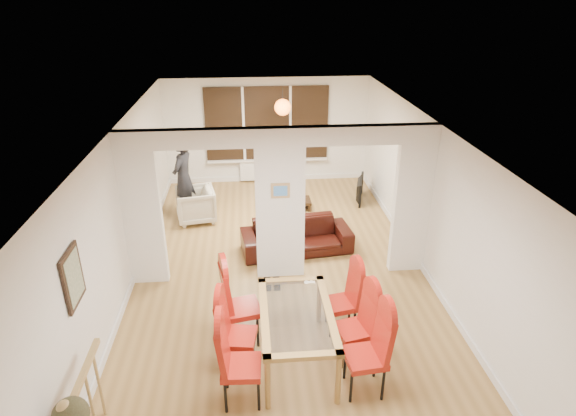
{
  "coord_description": "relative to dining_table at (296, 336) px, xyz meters",
  "views": [
    {
      "loc": [
        -0.49,
        -7.1,
        4.51
      ],
      "look_at": [
        0.18,
        0.6,
        0.97
      ],
      "focal_mm": 30.0,
      "sensor_mm": 36.0,
      "label": 1
    }
  ],
  "objects": [
    {
      "name": "floor",
      "position": [
        -0.05,
        2.14,
        -0.38
      ],
      "size": [
        5.0,
        9.0,
        0.01
      ],
      "primitive_type": "cube",
      "color": "olive",
      "rests_on": "ground"
    },
    {
      "name": "room_walls",
      "position": [
        -0.05,
        2.14,
        0.92
      ],
      "size": [
        5.0,
        9.0,
        2.6
      ],
      "primitive_type": null,
      "color": "silver",
      "rests_on": "floor"
    },
    {
      "name": "divider_wall",
      "position": [
        -0.05,
        2.14,
        0.92
      ],
      "size": [
        5.0,
        0.18,
        2.6
      ],
      "primitive_type": "cube",
      "color": "white",
      "rests_on": "floor"
    },
    {
      "name": "bay_window_blinds",
      "position": [
        -0.05,
        6.58,
        1.12
      ],
      "size": [
        3.0,
        0.08,
        1.8
      ],
      "primitive_type": "cube",
      "color": "black",
      "rests_on": "room_walls"
    },
    {
      "name": "radiator",
      "position": [
        -0.05,
        6.54,
        -0.08
      ],
      "size": [
        1.4,
        0.08,
        0.5
      ],
      "primitive_type": "cube",
      "color": "white",
      "rests_on": "floor"
    },
    {
      "name": "pendant_light",
      "position": [
        0.25,
        5.44,
        1.77
      ],
      "size": [
        0.36,
        0.36,
        0.36
      ],
      "primitive_type": "sphere",
      "color": "orange",
      "rests_on": "room_walls"
    },
    {
      "name": "stair_newel",
      "position": [
        -2.3,
        -1.06,
        0.17
      ],
      "size": [
        0.4,
        1.2,
        1.1
      ],
      "primitive_type": null,
      "color": "#A3824B",
      "rests_on": "floor"
    },
    {
      "name": "wall_poster",
      "position": [
        -2.52,
        -0.26,
        1.22
      ],
      "size": [
        0.04,
        0.52,
        0.67
      ],
      "primitive_type": "cube",
      "color": "gray",
      "rests_on": "room_walls"
    },
    {
      "name": "pillar_photo",
      "position": [
        -0.05,
        2.04,
        1.22
      ],
      "size": [
        0.3,
        0.03,
        0.25
      ],
      "primitive_type": "cube",
      "color": "#4C8CD8",
      "rests_on": "divider_wall"
    },
    {
      "name": "dining_table",
      "position": [
        0.0,
        0.0,
        0.0
      ],
      "size": [
        0.92,
        1.64,
        0.77
      ],
      "primitive_type": null,
      "color": "olive",
      "rests_on": "floor"
    },
    {
      "name": "dining_chair_la",
      "position": [
        -0.71,
        -0.61,
        0.19
      ],
      "size": [
        0.48,
        0.48,
        1.15
      ],
      "primitive_type": null,
      "rotation": [
        0.0,
        0.0,
        -0.05
      ],
      "color": "maroon",
      "rests_on": "floor"
    },
    {
      "name": "dining_chair_lb",
      "position": [
        -0.75,
        -0.05,
        0.16
      ],
      "size": [
        0.5,
        0.5,
        1.09
      ],
      "primitive_type": null,
      "rotation": [
        0.0,
        0.0,
        -0.15
      ],
      "color": "maroon",
      "rests_on": "floor"
    },
    {
      "name": "dining_chair_lc",
      "position": [
        -0.7,
        0.51,
        0.21
      ],
      "size": [
        0.56,
        0.56,
        1.18
      ],
      "primitive_type": null,
      "rotation": [
        0.0,
        0.0,
        0.21
      ],
      "color": "maroon",
      "rests_on": "floor"
    },
    {
      "name": "dining_chair_ra",
      "position": [
        0.76,
        -0.58,
        0.2
      ],
      "size": [
        0.51,
        0.51,
        1.16
      ],
      "primitive_type": null,
      "rotation": [
        0.0,
        0.0,
        0.1
      ],
      "color": "maroon",
      "rests_on": "floor"
    },
    {
      "name": "dining_chair_rb",
      "position": [
        0.75,
        -0.03,
        0.16
      ],
      "size": [
        0.52,
        0.52,
        1.08
      ],
      "primitive_type": null,
      "rotation": [
        0.0,
        0.0,
        0.23
      ],
      "color": "maroon",
      "rests_on": "floor"
    },
    {
      "name": "dining_chair_rc",
      "position": [
        0.7,
        0.58,
        0.14
      ],
      "size": [
        0.49,
        0.49,
        1.05
      ],
      "primitive_type": null,
      "rotation": [
        0.0,
        0.0,
        0.21
      ],
      "color": "maroon",
      "rests_on": "floor"
    },
    {
      "name": "sofa",
      "position": [
        0.3,
        2.92,
        -0.09
      ],
      "size": [
        2.11,
        1.04,
        0.59
      ],
      "primitive_type": "imported",
      "rotation": [
        0.0,
        0.0,
        0.12
      ],
      "color": "black",
      "rests_on": "floor"
    },
    {
      "name": "armchair",
      "position": [
        -1.68,
        4.4,
        -0.03
      ],
      "size": [
        0.9,
        0.91,
        0.72
      ],
      "primitive_type": "imported",
      "rotation": [
        0.0,
        0.0,
        -1.39
      ],
      "color": "#BCB49F",
      "rests_on": "floor"
    },
    {
      "name": "person",
      "position": [
        -1.92,
        4.69,
        0.48
      ],
      "size": [
        0.74,
        0.62,
        1.73
      ],
      "primitive_type": "imported",
      "rotation": [
        0.0,
        0.0,
        -1.94
      ],
      "color": "black",
      "rests_on": "floor"
    },
    {
      "name": "television",
      "position": [
        1.95,
        5.18,
        -0.11
      ],
      "size": [
        0.94,
        0.37,
        0.54
      ],
      "primitive_type": "imported",
      "rotation": [
        0.0,
        0.0,
        1.3
      ],
      "color": "black",
      "rests_on": "floor"
    },
    {
      "name": "coffee_table",
      "position": [
        0.35,
        4.81,
        -0.28
      ],
      "size": [
        1.02,
        0.73,
        0.21
      ],
      "primitive_type": null,
      "rotation": [
        0.0,
        0.0,
        0.32
      ],
      "color": "black",
      "rests_on": "floor"
    },
    {
      "name": "bottle",
      "position": [
        0.2,
        4.76,
        -0.04
      ],
      "size": [
        0.07,
        0.07,
        0.27
      ],
      "primitive_type": "cylinder",
      "color": "#143F19",
      "rests_on": "coffee_table"
    },
    {
      "name": "bowl",
      "position": [
        0.28,
        4.74,
        -0.15
      ],
      "size": [
        0.23,
        0.23,
        0.06
      ],
      "primitive_type": "imported",
      "color": "black",
      "rests_on": "coffee_table"
    },
    {
      "name": "shoes",
      "position": [
        -0.22,
        1.74,
        -0.33
      ],
      "size": [
        0.26,
        0.28,
        0.11
      ],
      "primitive_type": null,
      "color": "black",
      "rests_on": "floor"
    }
  ]
}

